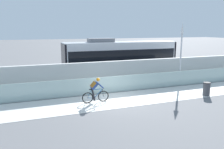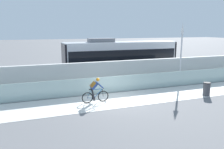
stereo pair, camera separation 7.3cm
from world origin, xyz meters
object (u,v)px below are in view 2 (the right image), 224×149
Objects in this scene: tram at (120,58)px; trash_bin at (207,89)px; lamp_post_antenna at (182,46)px; cyclist_on_bike at (95,90)px.

tram reaches higher than trash_bin.
trash_bin is (3.30, -8.10, -1.41)m from tram.
cyclist_on_bike is at bearing -165.01° from lamp_post_antenna.
lamp_post_antenna reaches higher than trash_bin.
cyclist_on_bike is (-4.51, -6.85, -1.09)m from tram.
cyclist_on_bike is at bearing -123.33° from tram.
cyclist_on_bike is 1.84× the size of trash_bin.
lamp_post_antenna is 4.42m from trash_bin.
cyclist_on_bike is at bearing 170.91° from trash_bin.
lamp_post_antenna is at bearing 14.99° from cyclist_on_bike.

